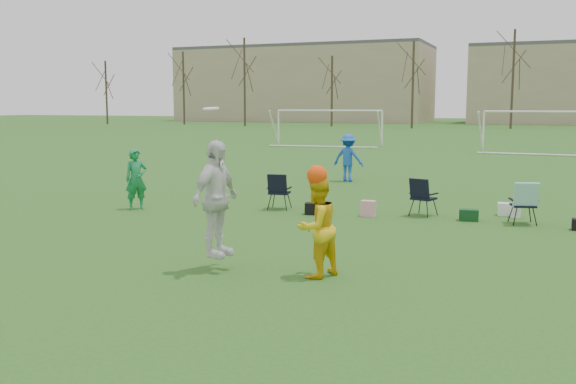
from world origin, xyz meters
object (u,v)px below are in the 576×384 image
at_px(fielder_green_near, 136,179).
at_px(goal_mid, 549,120).
at_px(center_contest, 259,210).
at_px(fielder_blue, 348,158).
at_px(goal_left, 329,118).

height_order(fielder_green_near, goal_mid, goal_mid).
distance_m(fielder_green_near, center_contest, 7.55).
height_order(fielder_blue, center_contest, center_contest).
relative_size(goal_left, goal_mid, 1.00).
bearing_deg(fielder_green_near, fielder_blue, 16.45).
bearing_deg(fielder_blue, fielder_green_near, 71.01).
height_order(fielder_blue, goal_mid, goal_mid).
relative_size(fielder_blue, goal_left, 0.24).
xyz_separation_m(goal_left, goal_mid, (14.00, -2.00, 0.00)).
distance_m(center_contest, goal_mid, 30.91).
distance_m(fielder_green_near, goal_left, 28.03).
bearing_deg(fielder_green_near, goal_left, 46.83).
xyz_separation_m(fielder_green_near, fielder_blue, (3.46, 8.25, 0.05)).
xyz_separation_m(fielder_green_near, center_contest, (5.81, -4.81, 0.26)).
distance_m(fielder_green_near, goal_mid, 27.76).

